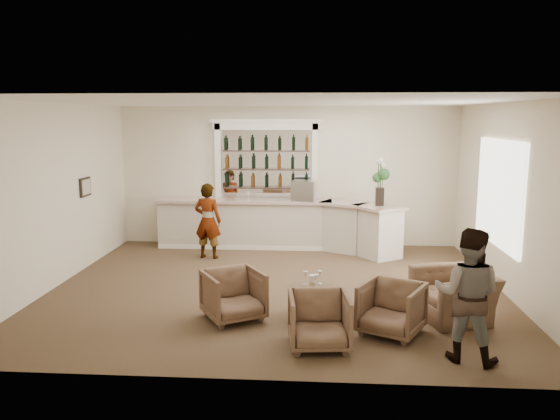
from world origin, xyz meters
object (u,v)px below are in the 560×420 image
object	(u,v)px
armchair_center	(319,321)
flower_vase	(380,179)
bar_counter	(279,224)
cocktail_table	(313,301)
guest	(468,295)
armchair_right	(391,309)
espresso_machine	(304,191)
armchair_left	(233,295)
armchair_far	(454,295)
sommelier	(208,221)

from	to	relation	value
armchair_center	flower_vase	bearing A→B (deg)	68.95
bar_counter	flower_vase	xyz separation A→B (m)	(2.23, -0.56, 1.15)
cocktail_table	guest	xyz separation A→B (m)	(1.93, -1.38, 0.60)
cocktail_table	bar_counter	bearing A→B (deg)	100.81
armchair_right	flower_vase	distance (m)	4.64
armchair_center	bar_counter	bearing A→B (deg)	93.28
armchair_right	flower_vase	size ratio (longest dim) A/B	0.80
armchair_center	espresso_machine	bearing A→B (deg)	87.47
armchair_left	armchair_right	xyz separation A→B (m)	(2.31, -0.41, -0.01)
cocktail_table	armchair_left	bearing A→B (deg)	-170.82
armchair_left	armchair_far	xyz separation A→B (m)	(3.35, 0.28, -0.02)
cocktail_table	flower_vase	size ratio (longest dim) A/B	0.68
sommelier	espresso_machine	size ratio (longest dim) A/B	3.10
armchair_left	espresso_machine	xyz separation A→B (m)	(0.94, 4.57, 0.99)
sommelier	armchair_center	bearing A→B (deg)	129.47
bar_counter	flower_vase	size ratio (longest dim) A/B	5.54
bar_counter	sommelier	world-z (taller)	sommelier
armchair_right	flower_vase	xyz separation A→B (m)	(0.29, 4.43, 1.35)
sommelier	flower_vase	bearing A→B (deg)	-162.14
armchair_right	armchair_far	distance (m)	1.24
cocktail_table	espresso_machine	world-z (taller)	espresso_machine
sommelier	armchair_far	distance (m)	5.58
bar_counter	cocktail_table	size ratio (longest dim) A/B	8.10
sommelier	armchair_right	distance (m)	5.30
armchair_far	armchair_right	bearing A→B (deg)	-73.86
sommelier	cocktail_table	bearing A→B (deg)	135.74
armchair_left	cocktail_table	bearing A→B (deg)	-21.64
bar_counter	armchair_far	xyz separation A→B (m)	(2.98, -4.30, -0.21)
cocktail_table	armchair_far	size ratio (longest dim) A/B	0.63
armchair_left	armchair_right	world-z (taller)	armchair_left
armchair_left	armchair_far	bearing A→B (deg)	-26.02
sommelier	espresso_machine	world-z (taller)	sommelier
cocktail_table	flower_vase	world-z (taller)	flower_vase
armchair_center	armchair_far	distance (m)	2.38
armchair_center	espresso_machine	size ratio (longest dim) A/B	1.53
espresso_machine	sommelier	bearing A→B (deg)	-146.02
guest	armchair_right	bearing A→B (deg)	-21.20
cocktail_table	armchair_far	world-z (taller)	armchair_far
guest	sommelier	bearing A→B (deg)	-26.66
guest	flower_vase	world-z (taller)	flower_vase
sommelier	guest	distance (m)	6.40
armchair_center	cocktail_table	bearing A→B (deg)	88.28
armchair_left	flower_vase	world-z (taller)	flower_vase
armchair_left	bar_counter	bearing A→B (deg)	54.58
guest	armchair_left	bearing A→B (deg)	1.08
bar_counter	armchair_right	distance (m)	5.36
guest	cocktail_table	bearing A→B (deg)	-13.73
armchair_right	espresso_machine	world-z (taller)	espresso_machine
bar_counter	guest	xyz separation A→B (m)	(2.77, -5.76, 0.28)
bar_counter	armchair_left	size ratio (longest dim) A/B	6.81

